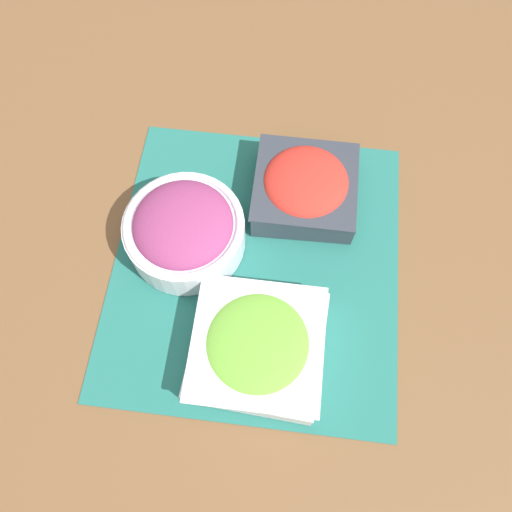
# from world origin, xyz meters

# --- Properties ---
(ground_plane) EXTENTS (3.00, 3.00, 0.00)m
(ground_plane) POSITION_xyz_m (0.00, 0.00, 0.00)
(ground_plane) COLOR brown
(placemat) EXTENTS (0.52, 0.48, 0.00)m
(placemat) POSITION_xyz_m (0.00, 0.00, 0.00)
(placemat) COLOR #236B60
(placemat) RESTS_ON ground_plane
(lettuce_bowl) EXTENTS (0.20, 0.20, 0.06)m
(lettuce_bowl) POSITION_xyz_m (0.15, 0.02, 0.04)
(lettuce_bowl) COLOR white
(lettuce_bowl) RESTS_ON placemat
(tomato_bowl) EXTENTS (0.18, 0.18, 0.08)m
(tomato_bowl) POSITION_xyz_m (-0.14, 0.07, 0.04)
(tomato_bowl) COLOR #333842
(tomato_bowl) RESTS_ON placemat
(onion_bowl) EXTENTS (0.20, 0.20, 0.09)m
(onion_bowl) POSITION_xyz_m (-0.03, -0.12, 0.05)
(onion_bowl) COLOR silver
(onion_bowl) RESTS_ON placemat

